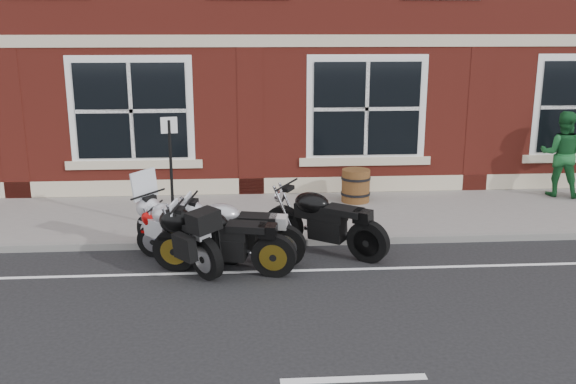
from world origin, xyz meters
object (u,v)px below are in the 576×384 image
moto_sport_red (189,232)px  moto_sport_black (221,237)px  pedestrian_right (562,154)px  parking_sign (171,165)px  moto_sport_silver (233,228)px  moto_touring_silver (176,229)px  barrel_planter (356,186)px  moto_naked_black (323,218)px

moto_sport_red → moto_sport_black: size_ratio=0.82×
pedestrian_right → parking_sign: (-8.11, -1.77, 0.26)m
moto_sport_red → moto_sport_silver: bearing=-86.2°
parking_sign → pedestrian_right: bearing=3.1°
moto_touring_silver → parking_sign: size_ratio=0.88×
moto_touring_silver → barrel_planter: moto_touring_silver is taller
moto_sport_silver → moto_naked_black: size_ratio=1.15×
moto_sport_red → barrel_planter: bearing=-29.4°
moto_sport_black → moto_sport_silver: (0.18, 0.42, 0.00)m
moto_sport_black → barrel_planter: (2.69, 3.54, -0.12)m
moto_naked_black → pedestrian_right: size_ratio=1.06×
parking_sign → moto_touring_silver: bearing=-91.4°
moto_sport_red → barrel_planter: size_ratio=2.64×
moto_touring_silver → pedestrian_right: pedestrian_right is taller
moto_sport_silver → pedestrian_right: (6.99, 3.30, 0.46)m
barrel_planter → parking_sign: size_ratio=0.34×
moto_touring_silver → barrel_planter: (3.42, 3.12, -0.13)m
moto_naked_black → parking_sign: size_ratio=0.95×
moto_sport_red → moto_touring_silver: bearing=153.0°
moto_touring_silver → barrel_planter: size_ratio=2.63×
moto_sport_red → parking_sign: (-0.40, 1.35, 0.82)m
pedestrian_right → moto_naked_black: bearing=53.0°
moto_touring_silver → parking_sign: parking_sign is taller
pedestrian_right → moto_sport_silver: bearing=50.5°
moto_sport_black → moto_sport_silver: moto_sport_silver is taller
moto_touring_silver → pedestrian_right: (7.90, 3.30, 0.45)m
moto_sport_black → barrel_planter: 4.45m
moto_sport_silver → parking_sign: (-1.11, 1.53, 0.72)m
moto_sport_red → moto_naked_black: 2.23m
parking_sign → barrel_planter: bearing=14.4°
moto_sport_silver → pedestrian_right: size_ratio=1.21×
moto_sport_silver → moto_sport_black: bearing=169.6°
barrel_planter → parking_sign: bearing=-156.4°
moto_sport_red → pedestrian_right: 8.34m
moto_sport_black → moto_sport_silver: 0.45m
moto_sport_red → barrel_planter: moto_sport_red is taller
moto_sport_black → parking_sign: parking_sign is taller
moto_sport_black → parking_sign: (-0.94, 1.95, 0.72)m
moto_sport_red → parking_sign: parking_sign is taller
moto_sport_black → barrel_planter: size_ratio=3.24×
moto_sport_red → parking_sign: 1.62m
moto_sport_red → pedestrian_right: (7.71, 3.11, 0.56)m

